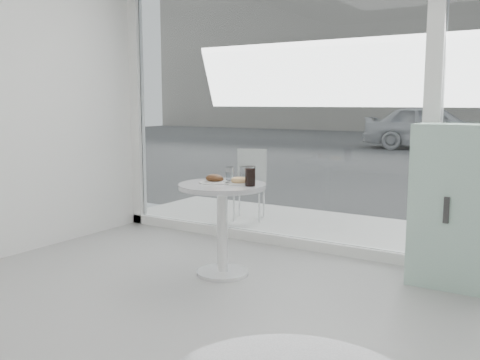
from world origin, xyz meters
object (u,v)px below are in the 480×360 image
Objects in this scene: main_table at (222,210)px; water_tumbler_a at (230,174)px; mint_cabinet at (452,206)px; plate_donut at (239,182)px; car_white at (432,127)px; water_tumbler_b at (244,175)px; cola_glass at (250,176)px; patio_chair at (251,179)px; plate_fritter at (215,180)px.

water_tumbler_a reaches higher than main_table.
mint_cabinet is 1.81m from water_tumbler_a.
water_tumbler_a is (-0.19, 0.15, 0.03)m from plate_donut.
car_white is 13.30m from water_tumbler_a.
car_white is 32.38× the size of water_tumbler_b.
water_tumbler_b is 0.26m from cola_glass.
mint_cabinet is 1.67m from water_tumbler_b.
water_tumbler_a is (1.29, -13.24, 0.13)m from car_white.
plate_donut is 0.14m from cola_glass.
main_table is 6.74× the size of water_tumbler_a.
car_white is at bearing 103.03° from mint_cabinet.
cola_glass is at bearing -78.79° from patio_chair.
main_table is 0.93× the size of patio_chair.
patio_chair is (-2.49, 1.09, -0.12)m from mint_cabinet.
car_white is at bearing 95.75° from main_table.
car_white is at bearing 96.19° from water_tumbler_b.
mint_cabinet is at bearing 27.33° from cola_glass.
car_white reaches higher than main_table.
car_white reaches higher than patio_chair.
water_tumbler_b reaches higher than water_tumbler_a.
water_tumbler_a is (0.77, -1.63, 0.30)m from patio_chair.
plate_fritter reaches higher than plate_donut.
cola_glass reaches higher than patio_chair.
plate_donut is 1.86× the size of water_tumbler_b.
cola_glass is (0.33, 0.02, 0.05)m from plate_fritter.
mint_cabinet reaches higher than water_tumbler_a.
water_tumbler_b is (1.43, -13.24, 0.14)m from car_white.
patio_chair is at bearing 121.05° from cola_glass.
plate_donut is at bearing -81.36° from patio_chair.
mint_cabinet is 1.59m from cola_glass.
cola_glass is at bearing -15.95° from plate_donut.
mint_cabinet is 13.05m from car_white.
car_white is at bearing 96.30° from plate_donut.
main_table is 0.26m from plate_fritter.
plate_fritter is 1.11× the size of plate_donut.
car_white is 13.47m from plate_donut.
plate_donut is 0.16m from water_tumbler_b.
main_table is at bearing -173.91° from cola_glass.
plate_fritter is at bearing -87.28° from patio_chair.
patio_chair is 1.83m from water_tumbler_a.
mint_cabinet reaches higher than plate_donut.
water_tumbler_b is 0.78× the size of cola_glass.
car_white reaches higher than mint_cabinet.
water_tumbler_b is (0.16, 0.21, 0.03)m from plate_fritter.
patio_chair is 7.23× the size of water_tumbler_a.
patio_chair is 2.01m from plate_fritter.
patio_chair is 5.16× the size of cola_glass.
car_white is at bearing 96.82° from cola_glass.
water_tumbler_b is at bearing 132.44° from cola_glass.
water_tumbler_a is (-0.06, 0.21, 0.27)m from main_table.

